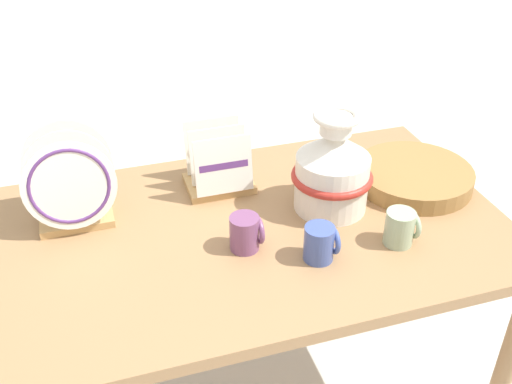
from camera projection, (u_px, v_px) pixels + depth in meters
name	position (u px, v px, depth m)	size (l,w,h in m)	color
display_table	(256.00, 248.00, 1.68)	(1.37, 0.84, 0.69)	#9E754C
ceramic_vase	(332.00, 169.00, 1.65)	(0.23, 0.23, 0.29)	white
dish_rack_round_plates	(71.00, 188.00, 1.60)	(0.24, 0.18, 0.27)	tan
dish_rack_square_plates	(218.00, 170.00, 1.77)	(0.20, 0.16, 0.19)	tan
wicker_charger_stack	(414.00, 176.00, 1.81)	(0.35, 0.35, 0.05)	olive
mug_plum_glaze	(246.00, 233.00, 1.53)	(0.08, 0.08, 0.10)	#7A4770
mug_cobalt_glaze	(321.00, 243.00, 1.50)	(0.08, 0.08, 0.10)	#42569E
mug_sage_glaze	(401.00, 227.00, 1.55)	(0.08, 0.08, 0.10)	#9EB28E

